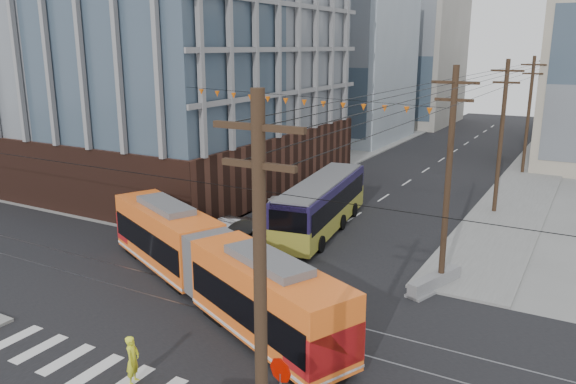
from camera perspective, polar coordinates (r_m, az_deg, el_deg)
name	(u,v)px	position (r m, az deg, el deg)	size (l,w,h in m)	color
ground	(166,341)	(24.55, -12.33, -14.56)	(160.00, 160.00, 0.00)	slate
office_building	(141,17)	(53.40, -14.67, 16.79)	(30.00, 25.00, 28.60)	#381E16
bg_bldg_nw_near	(331,69)	(74.83, 4.43, 12.37)	(18.00, 16.00, 18.00)	#8C99A5
bg_bldg_nw_far	(403,58)	(92.32, 11.61, 13.16)	(16.00, 18.00, 20.00)	gray
utility_pole_near	(261,333)	(13.14, -2.77, -14.15)	(0.30, 0.30, 11.00)	black
utility_pole_far	(545,103)	(72.27, 24.65, 8.25)	(0.30, 0.30, 11.00)	black
streetcar	(210,264)	(27.15, -7.89, -7.24)	(18.56, 2.61, 3.58)	orange
city_bus	(321,205)	(36.99, 3.41, -1.28)	(2.65, 12.21, 3.46)	#1D153E
parked_car_silver	(235,227)	(36.02, -5.37, -3.53)	(1.40, 4.01, 1.32)	#959597
parked_car_white	(278,204)	(41.08, -1.01, -1.24)	(1.74, 4.28, 1.24)	silver
parked_car_grey	(328,182)	(47.96, 4.13, 1.04)	(2.08, 4.50, 1.25)	#515459
pedestrian	(133,360)	(21.71, -15.50, -16.11)	(0.68, 0.44, 1.85)	yellow
jersey_barrier	(435,282)	(29.40, 14.67, -8.81)	(0.86, 3.84, 0.77)	slate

